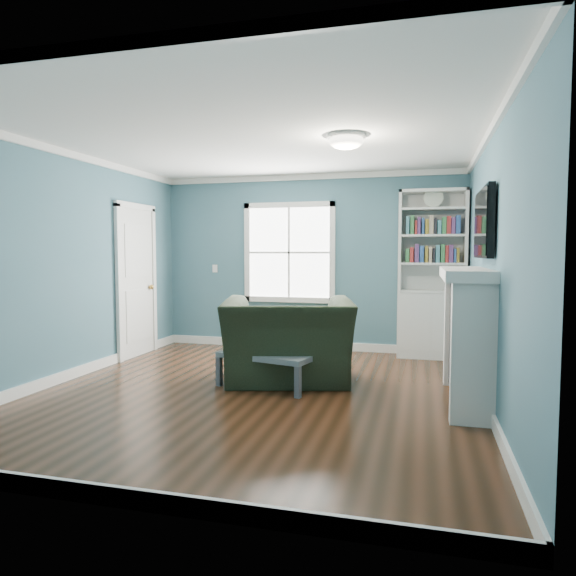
# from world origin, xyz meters

# --- Properties ---
(floor) EXTENTS (5.00, 5.00, 0.00)m
(floor) POSITION_xyz_m (0.00, 0.00, 0.00)
(floor) COLOR black
(floor) RESTS_ON ground
(room_walls) EXTENTS (5.00, 5.00, 5.00)m
(room_walls) POSITION_xyz_m (0.00, 0.00, 1.58)
(room_walls) COLOR #3E6979
(room_walls) RESTS_ON ground
(trim) EXTENTS (4.50, 5.00, 2.60)m
(trim) POSITION_xyz_m (0.00, 0.00, 1.24)
(trim) COLOR white
(trim) RESTS_ON ground
(window) EXTENTS (1.40, 0.06, 1.50)m
(window) POSITION_xyz_m (-0.30, 2.49, 1.45)
(window) COLOR white
(window) RESTS_ON room_walls
(bookshelf) EXTENTS (0.90, 0.35, 2.31)m
(bookshelf) POSITION_xyz_m (1.77, 2.30, 0.92)
(bookshelf) COLOR silver
(bookshelf) RESTS_ON ground
(fireplace) EXTENTS (0.44, 1.58, 1.30)m
(fireplace) POSITION_xyz_m (2.08, 0.20, 0.64)
(fireplace) COLOR black
(fireplace) RESTS_ON ground
(tv) EXTENTS (0.06, 1.10, 0.65)m
(tv) POSITION_xyz_m (2.20, 0.20, 1.72)
(tv) COLOR black
(tv) RESTS_ON fireplace
(door) EXTENTS (0.12, 0.98, 2.17)m
(door) POSITION_xyz_m (-2.22, 1.40, 1.07)
(door) COLOR silver
(door) RESTS_ON ground
(ceiling_fixture) EXTENTS (0.38, 0.38, 0.15)m
(ceiling_fixture) POSITION_xyz_m (0.90, 0.10, 2.55)
(ceiling_fixture) COLOR white
(ceiling_fixture) RESTS_ON room_walls
(light_switch) EXTENTS (0.08, 0.01, 0.12)m
(light_switch) POSITION_xyz_m (-1.50, 2.48, 1.20)
(light_switch) COLOR white
(light_switch) RESTS_ON room_walls
(recliner) EXTENTS (1.61, 1.25, 1.24)m
(recliner) POSITION_xyz_m (0.19, 0.57, 0.62)
(recliner) COLOR black
(recliner) RESTS_ON ground
(coffee_table) EXTENTS (1.14, 0.80, 0.37)m
(coffee_table) POSITION_xyz_m (0.05, 0.28, 0.33)
(coffee_table) COLOR #484D56
(coffee_table) RESTS_ON ground
(paper_sheet) EXTENTS (0.26, 0.30, 0.00)m
(paper_sheet) POSITION_xyz_m (0.24, 0.25, 0.38)
(paper_sheet) COLOR white
(paper_sheet) RESTS_ON coffee_table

